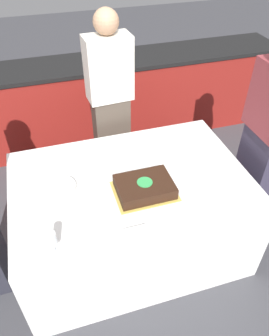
% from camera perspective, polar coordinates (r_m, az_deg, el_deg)
% --- Properties ---
extents(ground_plane, '(14.00, 14.00, 0.00)m').
position_cam_1_polar(ground_plane, '(2.82, -0.55, -12.97)').
color(ground_plane, '#424247').
extents(back_counter, '(4.40, 0.58, 0.92)m').
position_cam_1_polar(back_counter, '(3.75, -7.92, 11.27)').
color(back_counter, maroon).
rests_on(back_counter, ground_plane).
extents(dining_table, '(1.65, 1.12, 0.72)m').
position_cam_1_polar(dining_table, '(2.54, -0.60, -8.09)').
color(dining_table, white).
rests_on(dining_table, ground_plane).
extents(cake, '(0.41, 0.31, 0.09)m').
position_cam_1_polar(cake, '(2.17, 1.77, -3.33)').
color(cake, gold).
rests_on(cake, dining_table).
extents(plate_stack, '(0.20, 0.20, 0.06)m').
position_cam_1_polar(plate_stack, '(2.22, -12.67, -3.55)').
color(plate_stack, white).
rests_on(plate_stack, dining_table).
extents(wine_glass, '(0.06, 0.06, 0.17)m').
position_cam_1_polar(wine_glass, '(1.84, -14.18, -12.03)').
color(wine_glass, white).
rests_on(wine_glass, dining_table).
extents(side_plate_near_cake, '(0.18, 0.18, 0.00)m').
position_cam_1_polar(side_plate_near_cake, '(2.40, 1.11, 0.65)').
color(side_plate_near_cake, white).
rests_on(side_plate_near_cake, dining_table).
extents(utensil_pile, '(0.14, 0.09, 0.02)m').
position_cam_1_polar(utensil_pile, '(1.95, 0.41, -11.33)').
color(utensil_pile, white).
rests_on(utensil_pile, dining_table).
extents(person_cutting_cake, '(0.37, 0.22, 1.65)m').
position_cam_1_polar(person_cutting_cake, '(2.83, -4.19, 10.42)').
color(person_cutting_cake, '#4C4238').
rests_on(person_cutting_cake, ground_plane).
extents(person_seated_right, '(0.20, 0.41, 1.62)m').
position_cam_1_polar(person_seated_right, '(2.63, 21.77, 4.44)').
color(person_seated_right, '#383347').
rests_on(person_seated_right, ground_plane).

